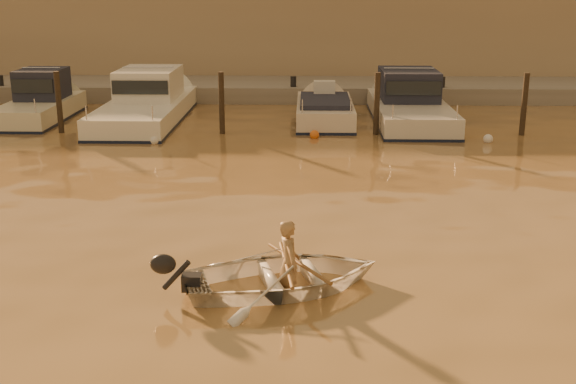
{
  "coord_description": "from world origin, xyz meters",
  "views": [
    {
      "loc": [
        2.55,
        -9.26,
        4.82
      ],
      "look_at": [
        2.19,
        4.55,
        0.75
      ],
      "focal_mm": 45.0,
      "sensor_mm": 36.0,
      "label": 1
    }
  ],
  "objects_px": {
    "moored_boat_3": "(325,115)",
    "waterfront_building": "(256,31)",
    "moored_boat_4": "(410,104)",
    "moored_boat_2": "(146,103)",
    "person": "(289,263)",
    "moored_boat_1": "(39,103)",
    "dinghy": "(283,276)"
  },
  "relations": [
    {
      "from": "person",
      "to": "moored_boat_1",
      "type": "relative_size",
      "value": 0.25
    },
    {
      "from": "person",
      "to": "dinghy",
      "type": "bearing_deg",
      "value": 90.0
    },
    {
      "from": "dinghy",
      "to": "moored_boat_3",
      "type": "bearing_deg",
      "value": -20.83
    },
    {
      "from": "dinghy",
      "to": "moored_boat_1",
      "type": "height_order",
      "value": "moored_boat_1"
    },
    {
      "from": "moored_boat_4",
      "to": "person",
      "type": "bearing_deg",
      "value": -105.14
    },
    {
      "from": "person",
      "to": "moored_boat_4",
      "type": "distance_m",
      "value": 14.94
    },
    {
      "from": "dinghy",
      "to": "person",
      "type": "bearing_deg",
      "value": -90.0
    },
    {
      "from": "person",
      "to": "moored_boat_2",
      "type": "height_order",
      "value": "moored_boat_2"
    },
    {
      "from": "person",
      "to": "moored_boat_3",
      "type": "bearing_deg",
      "value": -20.46
    },
    {
      "from": "moored_boat_1",
      "to": "person",
      "type": "bearing_deg",
      "value": -57.27
    },
    {
      "from": "moored_boat_2",
      "to": "moored_boat_3",
      "type": "bearing_deg",
      "value": 0.0
    },
    {
      "from": "moored_boat_2",
      "to": "waterfront_building",
      "type": "distance_m",
      "value": 11.58
    },
    {
      "from": "moored_boat_1",
      "to": "waterfront_building",
      "type": "distance_m",
      "value": 13.15
    },
    {
      "from": "dinghy",
      "to": "moored_boat_2",
      "type": "height_order",
      "value": "moored_boat_2"
    },
    {
      "from": "moored_boat_3",
      "to": "moored_boat_4",
      "type": "bearing_deg",
      "value": 0.0
    },
    {
      "from": "dinghy",
      "to": "moored_boat_1",
      "type": "bearing_deg",
      "value": 15.53
    },
    {
      "from": "dinghy",
      "to": "person",
      "type": "relative_size",
      "value": 2.22
    },
    {
      "from": "person",
      "to": "moored_boat_3",
      "type": "height_order",
      "value": "person"
    },
    {
      "from": "moored_boat_3",
      "to": "waterfront_building",
      "type": "height_order",
      "value": "waterfront_building"
    },
    {
      "from": "moored_boat_2",
      "to": "moored_boat_1",
      "type": "bearing_deg",
      "value": 180.0
    },
    {
      "from": "moored_boat_1",
      "to": "moored_boat_4",
      "type": "bearing_deg",
      "value": 0.0
    },
    {
      "from": "moored_boat_2",
      "to": "moored_boat_3",
      "type": "relative_size",
      "value": 1.49
    },
    {
      "from": "dinghy",
      "to": "moored_boat_2",
      "type": "distance_m",
      "value": 15.42
    },
    {
      "from": "dinghy",
      "to": "moored_boat_4",
      "type": "height_order",
      "value": "moored_boat_4"
    },
    {
      "from": "moored_boat_3",
      "to": "moored_boat_4",
      "type": "relative_size",
      "value": 0.75
    },
    {
      "from": "person",
      "to": "moored_boat_1",
      "type": "xyz_separation_m",
      "value": [
        -9.27,
        14.42,
        0.2
      ]
    },
    {
      "from": "person",
      "to": "waterfront_building",
      "type": "relative_size",
      "value": 0.03
    },
    {
      "from": "moored_boat_4",
      "to": "moored_boat_2",
      "type": "bearing_deg",
      "value": 180.0
    },
    {
      "from": "moored_boat_4",
      "to": "moored_boat_3",
      "type": "bearing_deg",
      "value": 180.0
    },
    {
      "from": "moored_boat_1",
      "to": "moored_boat_2",
      "type": "height_order",
      "value": "same"
    },
    {
      "from": "person",
      "to": "waterfront_building",
      "type": "height_order",
      "value": "waterfront_building"
    },
    {
      "from": "dinghy",
      "to": "waterfront_building",
      "type": "bearing_deg",
      "value": -11.97
    }
  ]
}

